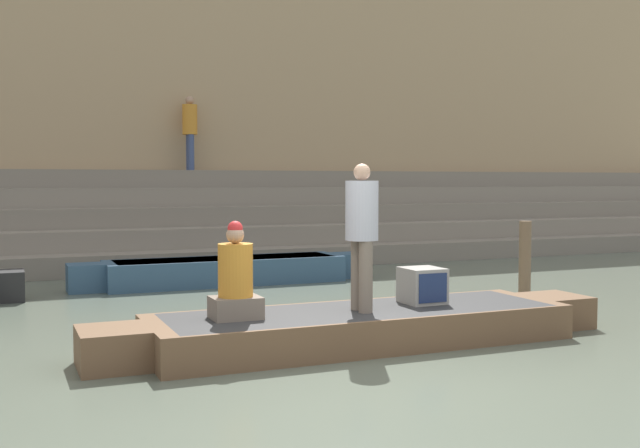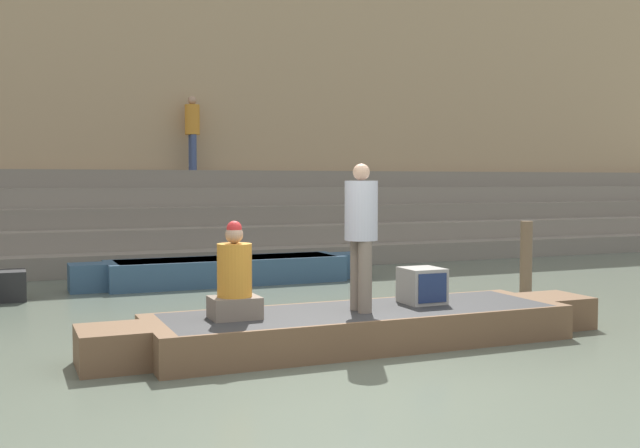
% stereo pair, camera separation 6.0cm
% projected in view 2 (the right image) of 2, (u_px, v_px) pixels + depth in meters
% --- Properties ---
extents(ground_plane, '(120.00, 120.00, 0.00)m').
position_uv_depth(ground_plane, '(354.00, 372.00, 7.18)').
color(ground_plane, '#566051').
extents(ghat_steps, '(36.00, 3.76, 2.10)m').
position_uv_depth(ghat_steps, '(153.00, 228.00, 16.88)').
color(ghat_steps, gray).
rests_on(ghat_steps, ground).
extents(back_wall, '(34.20, 1.28, 8.70)m').
position_uv_depth(back_wall, '(137.00, 81.00, 18.49)').
color(back_wall, tan).
rests_on(back_wall, ground).
extents(rowboat_main, '(6.12, 1.51, 0.39)m').
position_uv_depth(rowboat_main, '(361.00, 326.00, 8.39)').
color(rowboat_main, brown).
rests_on(rowboat_main, ground).
extents(person_standing, '(0.37, 0.37, 1.63)m').
position_uv_depth(person_standing, '(361.00, 227.00, 8.23)').
color(person_standing, '#756656').
rests_on(person_standing, rowboat_main).
extents(person_rowing, '(0.51, 0.40, 1.03)m').
position_uv_depth(person_rowing, '(235.00, 281.00, 7.83)').
color(person_rowing, '#756656').
rests_on(person_rowing, rowboat_main).
extents(tv_set, '(0.45, 0.48, 0.42)m').
position_uv_depth(tv_set, '(422.00, 286.00, 8.82)').
color(tv_set, '#9E998E').
rests_on(tv_set, rowboat_main).
extents(moored_boat_distant, '(5.41, 1.05, 0.46)m').
position_uv_depth(moored_boat_distant, '(228.00, 270.00, 13.36)').
color(moored_boat_distant, '#33516B').
rests_on(moored_boat_distant, ground).
extents(mooring_post, '(0.18, 0.18, 1.23)m').
position_uv_depth(mooring_post, '(526.00, 261.00, 11.41)').
color(mooring_post, brown).
rests_on(mooring_post, ground).
extents(person_on_steps, '(0.36, 0.36, 1.79)m').
position_uv_depth(person_on_steps, '(192.00, 128.00, 18.11)').
color(person_on_steps, '#3D4C75').
rests_on(person_on_steps, ghat_steps).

